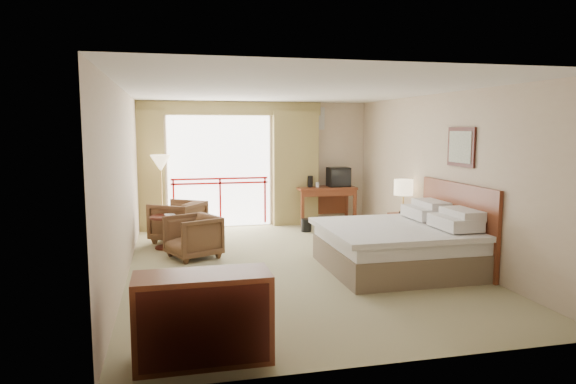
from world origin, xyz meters
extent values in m
plane|color=#8F8A61|center=(0.00, 0.00, 0.00)|extent=(7.00, 7.00, 0.00)
plane|color=white|center=(0.00, 0.00, 2.70)|extent=(7.00, 7.00, 0.00)
plane|color=#C7B093|center=(0.00, 3.50, 1.35)|extent=(5.00, 0.00, 5.00)
plane|color=#C7B093|center=(0.00, -3.50, 1.35)|extent=(5.00, 0.00, 5.00)
plane|color=#C7B093|center=(-2.50, 0.00, 1.35)|extent=(0.00, 7.00, 7.00)
plane|color=#C7B093|center=(2.50, 0.00, 1.35)|extent=(0.00, 7.00, 7.00)
plane|color=white|center=(-0.80, 3.48, 1.20)|extent=(2.40, 0.00, 2.40)
cube|color=#B10F0F|center=(-0.80, 3.46, 0.95)|extent=(2.09, 0.03, 0.04)
cube|color=#B10F0F|center=(-0.80, 3.46, 1.05)|extent=(2.09, 0.03, 0.04)
cube|color=#B10F0F|center=(-1.79, 3.46, 0.55)|extent=(0.04, 0.03, 1.00)
cube|color=#B10F0F|center=(-0.80, 3.46, 0.55)|extent=(0.04, 0.03, 1.00)
cube|color=#B10F0F|center=(0.19, 3.46, 0.55)|extent=(0.04, 0.03, 1.00)
cube|color=olive|center=(-2.45, 3.35, 1.25)|extent=(1.00, 0.26, 2.50)
cube|color=olive|center=(0.85, 3.35, 1.25)|extent=(1.00, 0.26, 2.50)
cube|color=olive|center=(-0.80, 3.38, 2.55)|extent=(4.40, 0.22, 0.28)
cube|color=silver|center=(1.30, 3.47, 2.35)|extent=(0.50, 0.04, 0.50)
cube|color=brown|center=(1.45, -0.60, 0.20)|extent=(2.05, 2.00, 0.40)
cube|color=silver|center=(1.45, -0.60, 0.50)|extent=(2.01, 1.96, 0.22)
cube|color=silver|center=(1.40, -0.60, 0.63)|extent=(2.09, 2.06, 0.08)
cube|color=silver|center=(2.15, -1.05, 0.78)|extent=(0.50, 0.75, 0.18)
cube|color=silver|center=(2.15, -0.15, 0.78)|extent=(0.50, 0.75, 0.18)
cube|color=silver|center=(2.28, -1.05, 0.90)|extent=(0.40, 0.70, 0.14)
cube|color=silver|center=(2.28, -0.15, 0.90)|extent=(0.40, 0.70, 0.14)
cube|color=#5D2513|center=(2.46, -0.60, 0.65)|extent=(0.06, 2.10, 1.30)
cube|color=black|center=(2.48, -0.60, 1.85)|extent=(0.03, 0.72, 0.60)
cube|color=silver|center=(2.46, -0.60, 1.85)|extent=(0.01, 0.60, 0.48)
cube|color=#5D2513|center=(2.25, 0.81, 0.30)|extent=(0.45, 0.52, 0.59)
cylinder|color=tan|center=(2.25, 0.86, 0.63)|extent=(0.14, 0.14, 0.04)
cylinder|color=tan|center=(2.25, 0.86, 0.81)|extent=(0.03, 0.03, 0.36)
cylinder|color=#FFE5B2|center=(2.25, 0.86, 1.07)|extent=(0.34, 0.34, 0.28)
cube|color=black|center=(2.20, 0.66, 0.63)|extent=(0.20, 0.18, 0.08)
cube|color=#5D2513|center=(1.50, 3.17, 0.82)|extent=(1.30, 0.63, 0.05)
cube|color=#5D2513|center=(0.90, 2.90, 0.40)|extent=(0.06, 0.06, 0.80)
cube|color=#5D2513|center=(2.09, 2.90, 0.40)|extent=(0.06, 0.06, 0.80)
cube|color=#5D2513|center=(0.90, 3.44, 0.40)|extent=(0.06, 0.06, 0.80)
cube|color=#5D2513|center=(2.09, 3.44, 0.40)|extent=(0.06, 0.06, 0.80)
cube|color=#5D2513|center=(1.50, 3.44, 0.49)|extent=(1.19, 0.03, 0.59)
cube|color=#5D2513|center=(1.50, 2.89, 0.73)|extent=(1.19, 0.03, 0.13)
cube|color=black|center=(1.80, 3.17, 1.06)|extent=(0.47, 0.36, 0.43)
cube|color=black|center=(1.80, 2.98, 1.06)|extent=(0.43, 0.02, 0.34)
cylinder|color=black|center=(1.15, 3.17, 0.97)|extent=(0.15, 0.15, 0.25)
cylinder|color=white|center=(1.30, 3.12, 0.90)|extent=(0.09, 0.09, 0.11)
cylinder|color=black|center=(0.88, 2.48, 0.13)|extent=(0.24, 0.24, 0.27)
imported|color=#4D3321|center=(-1.73, 2.11, 0.00)|extent=(1.17, 1.17, 0.78)
imported|color=#4D3321|center=(-1.52, 0.83, 0.00)|extent=(1.02, 1.01, 0.71)
cylinder|color=black|center=(-1.96, 1.60, 0.57)|extent=(0.54, 0.54, 0.04)
cylinder|color=black|center=(-1.96, 1.60, 0.29)|extent=(0.06, 0.06, 0.54)
cylinder|color=black|center=(-1.96, 1.60, 0.02)|extent=(0.39, 0.39, 0.03)
imported|color=white|center=(-1.96, 1.60, 0.59)|extent=(0.21, 0.25, 0.02)
cylinder|color=tan|center=(-2.03, 2.92, 0.01)|extent=(0.26, 0.26, 0.03)
cylinder|color=tan|center=(-2.03, 2.92, 0.70)|extent=(0.03, 0.03, 1.39)
cone|color=#FFE5B2|center=(-2.03, 2.92, 1.44)|extent=(0.41, 0.41, 0.33)
cube|color=#5D2513|center=(-1.60, -3.05, 0.41)|extent=(1.24, 0.52, 0.83)
cube|color=black|center=(-1.60, -3.31, 0.41)|extent=(1.14, 0.02, 0.72)
camera|label=1|loc=(-1.87, -7.62, 2.14)|focal=32.00mm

